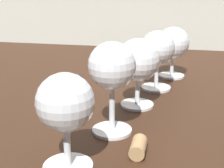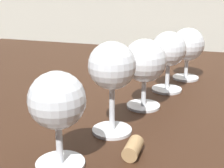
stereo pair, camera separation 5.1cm
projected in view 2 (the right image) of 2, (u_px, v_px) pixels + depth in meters
name	position (u px, v px, depth m)	size (l,w,h in m)	color
dining_table	(127.00, 125.00, 0.78)	(1.29, 0.90, 0.75)	#382114
wine_glass_pinot	(54.00, 104.00, 0.42)	(0.07, 0.07, 0.13)	white
wine_glass_merlot	(112.00, 68.00, 0.50)	(0.07, 0.07, 0.15)	white
wine_glass_chardonnay	(145.00, 62.00, 0.61)	(0.08, 0.08, 0.13)	white
wine_glass_white	(169.00, 51.00, 0.70)	(0.07, 0.07, 0.13)	white
wine_glass_amber	(188.00, 46.00, 0.79)	(0.08, 0.08, 0.12)	white
cork	(133.00, 148.00, 0.46)	(0.02, 0.02, 0.04)	tan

